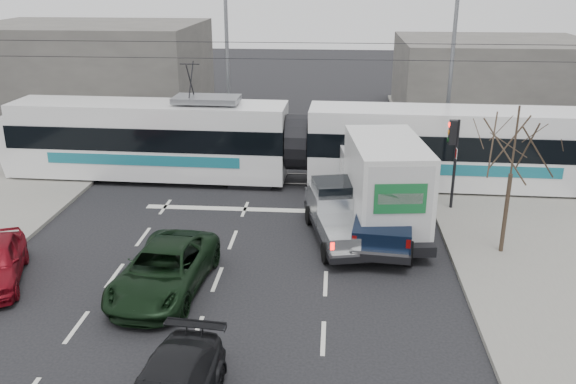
# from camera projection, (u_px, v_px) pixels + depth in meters

# --- Properties ---
(ground) EXTENTS (120.00, 120.00, 0.00)m
(ground) POSITION_uv_depth(u_px,v_px,m) (271.00, 281.00, 18.98)
(ground) COLOR black
(ground) RESTS_ON ground
(sidewalk_right) EXTENTS (6.00, 60.00, 0.15)m
(sidewalk_right) POSITION_uv_depth(u_px,v_px,m) (569.00, 290.00, 18.29)
(sidewalk_right) COLOR gray
(sidewalk_right) RESTS_ON ground
(rails) EXTENTS (60.00, 1.60, 0.03)m
(rails) POSITION_uv_depth(u_px,v_px,m) (294.00, 179.00, 28.35)
(rails) COLOR #33302D
(rails) RESTS_ON ground
(building_left) EXTENTS (14.00, 10.00, 6.00)m
(building_left) POSITION_uv_depth(u_px,v_px,m) (92.00, 71.00, 39.60)
(building_left) COLOR slate
(building_left) RESTS_ON ground
(building_right) EXTENTS (12.00, 10.00, 5.00)m
(building_right) POSITION_uv_depth(u_px,v_px,m) (492.00, 79.00, 39.73)
(building_right) COLOR slate
(building_right) RESTS_ON ground
(bare_tree) EXTENTS (2.40, 2.40, 5.00)m
(bare_tree) POSITION_uv_depth(u_px,v_px,m) (514.00, 148.00, 19.47)
(bare_tree) COLOR #47382B
(bare_tree) RESTS_ON ground
(traffic_signal) EXTENTS (0.44, 0.44, 3.60)m
(traffic_signal) POSITION_uv_depth(u_px,v_px,m) (453.00, 145.00, 23.65)
(traffic_signal) COLOR black
(traffic_signal) RESTS_ON ground
(street_lamp_near) EXTENTS (2.38, 0.25, 9.00)m
(street_lamp_near) POSITION_uv_depth(u_px,v_px,m) (448.00, 58.00, 29.81)
(street_lamp_near) COLOR slate
(street_lamp_near) RESTS_ON ground
(street_lamp_far) EXTENTS (2.38, 0.25, 9.00)m
(street_lamp_far) POSITION_uv_depth(u_px,v_px,m) (224.00, 50.00, 32.54)
(street_lamp_far) COLOR slate
(street_lamp_far) RESTS_ON ground
(catenary) EXTENTS (60.00, 0.20, 7.00)m
(catenary) POSITION_uv_depth(u_px,v_px,m) (294.00, 96.00, 27.03)
(catenary) COLOR black
(catenary) RESTS_ON ground
(tram) EXTENTS (26.05, 3.30, 5.30)m
(tram) POSITION_uv_depth(u_px,v_px,m) (296.00, 143.00, 27.14)
(tram) COLOR white
(tram) RESTS_ON ground
(silver_pickup) EXTENTS (2.84, 5.50, 1.90)m
(silver_pickup) POSITION_uv_depth(u_px,v_px,m) (339.00, 213.00, 21.84)
(silver_pickup) COLOR black
(silver_pickup) RESTS_ON ground
(box_truck) EXTENTS (3.21, 7.28, 3.53)m
(box_truck) POSITION_uv_depth(u_px,v_px,m) (382.00, 184.00, 22.41)
(box_truck) COLOR black
(box_truck) RESTS_ON ground
(navy_pickup) EXTENTS (2.49, 5.40, 2.20)m
(navy_pickup) POSITION_uv_depth(u_px,v_px,m) (385.00, 210.00, 21.68)
(navy_pickup) COLOR black
(navy_pickup) RESTS_ON ground
(green_car) EXTENTS (2.70, 5.18, 1.39)m
(green_car) POSITION_uv_depth(u_px,v_px,m) (164.00, 270.00, 18.22)
(green_car) COLOR black
(green_car) RESTS_ON ground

